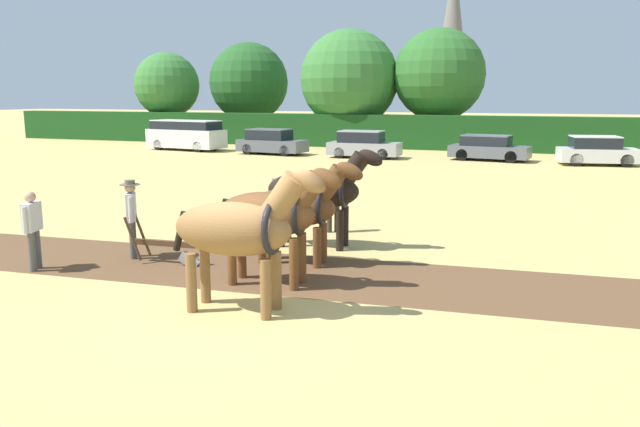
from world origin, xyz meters
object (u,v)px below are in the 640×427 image
object	(u,v)px
draft_horse_lead_left	(239,229)
draft_horse_trail_left	(298,207)
tree_center	(439,75)
parked_van	(186,135)
farmer_onlooker_left	(32,225)
draft_horse_trail_right	(318,190)
tree_left	(249,82)
draft_horse_lead_right	(272,215)
tree_center_left	(349,79)
parked_car_center_left	(363,145)
parked_car_center_right	(597,151)
tree_far_left	(167,85)
farmer_beside_team	(333,197)
church_spire	(452,38)
parked_car_center	(489,148)
farmer_at_plow	(131,212)
parked_car_left	(271,142)
plow	(171,249)

from	to	relation	value
draft_horse_lead_left	draft_horse_trail_left	world-z (taller)	draft_horse_lead_left
tree_center	parked_van	size ratio (longest dim) A/B	1.49
draft_horse_lead_left	farmer_onlooker_left	size ratio (longest dim) A/B	1.67
farmer_onlooker_left	draft_horse_trail_right	bearing A→B (deg)	22.92
tree_left	draft_horse_lead_right	size ratio (longest dim) A/B	2.95
tree_center_left	farmer_onlooker_left	distance (m)	34.49
tree_center_left	parked_car_center_left	world-z (taller)	tree_center_left
tree_center	parked_car_center_right	size ratio (longest dim) A/B	1.97
tree_far_left	farmer_beside_team	distance (m)	37.38
parked_car_center_right	tree_left	bearing A→B (deg)	147.51
church_spire	parked_car_center_left	bearing A→B (deg)	-87.60
tree_center	parked_car_center_left	world-z (taller)	tree_center
draft_horse_trail_left	parked_car_center	distance (m)	23.79
tree_left	parked_car_center_right	bearing A→B (deg)	-22.41
farmer_at_plow	parked_car_center_left	xyz separation A→B (m)	(-1.48, 23.57, -0.30)
tree_far_left	draft_horse_trail_left	bearing A→B (deg)	-52.51
draft_horse_trail_right	parked_car_center_right	world-z (taller)	draft_horse_trail_right
draft_horse_trail_left	draft_horse_trail_right	distance (m)	1.59
tree_center	farmer_beside_team	world-z (taller)	tree_center
parked_car_left	parked_car_center_right	xyz separation A→B (m)	(18.44, 0.33, -0.02)
draft_horse_lead_left	parked_car_center_left	bearing A→B (deg)	97.28
tree_center	parked_van	bearing A→B (deg)	-149.45
tree_center_left	draft_horse_lead_left	world-z (taller)	tree_center_left
tree_left	parked_car_center	xyz separation A→B (m)	(19.73, -9.91, -3.90)
farmer_beside_team	parked_car_center	bearing A→B (deg)	133.40
parked_car_center_left	draft_horse_lead_left	bearing A→B (deg)	-78.96
tree_center_left	farmer_beside_team	distance (m)	29.92
draft_horse_trail_right	parked_car_center_left	size ratio (longest dim) A/B	0.71
tree_center_left	draft_horse_trail_left	distance (m)	33.07
tree_left	draft_horse_trail_right	bearing A→B (deg)	-60.99
draft_horse_lead_right	parked_car_center_left	distance (m)	24.88
parked_car_center	draft_horse_trail_left	bearing A→B (deg)	-86.57
draft_horse_lead_right	parked_car_center	distance (m)	25.36
draft_horse_trail_left	tree_far_left	bearing A→B (deg)	123.01
tree_far_left	farmer_at_plow	distance (m)	38.68
draft_horse_lead_left	parked_van	bearing A→B (deg)	119.20
parked_van	parked_car_left	size ratio (longest dim) A/B	1.27
draft_horse_lead_left	plow	distance (m)	3.73
draft_horse_trail_left	farmer_onlooker_left	distance (m)	5.53
church_spire	parked_car_center	world-z (taller)	church_spire
farmer_beside_team	parked_car_center_left	xyz separation A→B (m)	(-4.84, 19.48, -0.21)
tree_far_left	farmer_at_plow	world-z (taller)	tree_far_left
tree_center	draft_horse_lead_left	distance (m)	35.93
draft_horse_lead_right	tree_left	bearing A→B (deg)	112.60
draft_horse_lead_left	parked_car_left	bearing A→B (deg)	109.04
church_spire	draft_horse_lead_left	bearing A→B (deg)	-84.13
plow	parked_car_center	bearing A→B (deg)	75.39
farmer_at_plow	parked_van	xyz separation A→B (m)	(-13.92, 24.44, -0.03)
church_spire	parked_car_left	world-z (taller)	church_spire
parked_car_center	parked_car_center_right	size ratio (longest dim) A/B	1.08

